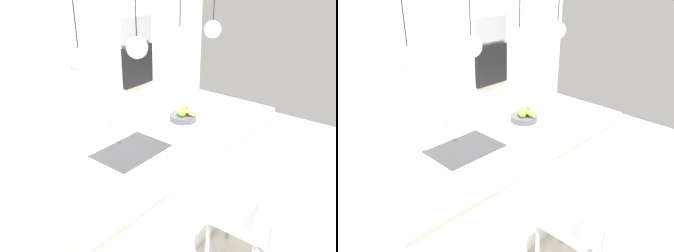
% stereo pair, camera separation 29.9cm
% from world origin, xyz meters
% --- Properties ---
extents(floor, '(6.60, 6.60, 0.00)m').
position_xyz_m(floor, '(0.00, 0.00, 0.00)').
color(floor, '#BCB7AD').
rests_on(floor, ground).
extents(back_wall, '(6.00, 0.10, 2.60)m').
position_xyz_m(back_wall, '(0.00, 1.65, 1.30)').
color(back_wall, white).
rests_on(back_wall, ground).
extents(kitchen_island, '(2.45, 1.04, 0.92)m').
position_xyz_m(kitchen_island, '(0.00, 0.00, 0.46)').
color(kitchen_island, white).
rests_on(kitchen_island, ground).
extents(sink_basin, '(0.56, 0.40, 0.02)m').
position_xyz_m(sink_basin, '(-0.36, 0.00, 0.92)').
color(sink_basin, '#2D2D30').
rests_on(sink_basin, kitchen_island).
extents(faucet, '(0.02, 0.17, 0.22)m').
position_xyz_m(faucet, '(-0.36, 0.21, 1.06)').
color(faucet, silver).
rests_on(faucet, kitchen_island).
extents(fruit_bowl, '(0.25, 0.27, 0.15)m').
position_xyz_m(fruit_bowl, '(0.37, 0.03, 0.97)').
color(fruit_bowl, '#4C4C51').
rests_on(fruit_bowl, kitchen_island).
extents(microwave, '(0.54, 0.08, 0.34)m').
position_xyz_m(microwave, '(1.37, 1.58, 1.48)').
color(microwave, '#9E9EA3').
rests_on(microwave, back_wall).
extents(oven, '(0.56, 0.08, 0.56)m').
position_xyz_m(oven, '(1.37, 1.58, 0.98)').
color(oven, black).
rests_on(oven, back_wall).
extents(chair_near, '(0.43, 0.47, 0.90)m').
position_xyz_m(chair_near, '(0.02, -0.89, 0.51)').
color(chair_near, silver).
rests_on(chair_near, ground).
extents(pendant_light_left, '(0.16, 0.16, 0.76)m').
position_xyz_m(pendant_light_left, '(-0.76, 0.00, 1.72)').
color(pendant_light_left, silver).
extents(pendant_light_center_left, '(0.16, 0.16, 0.76)m').
position_xyz_m(pendant_light_center_left, '(-0.25, 0.00, 1.72)').
color(pendant_light_center_left, silver).
extents(pendant_light_center_right, '(0.16, 0.16, 0.76)m').
position_xyz_m(pendant_light_center_right, '(0.25, 0.00, 1.72)').
color(pendant_light_center_right, silver).
extents(pendant_light_right, '(0.16, 0.16, 0.76)m').
position_xyz_m(pendant_light_right, '(0.76, 0.00, 1.72)').
color(pendant_light_right, silver).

